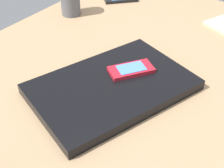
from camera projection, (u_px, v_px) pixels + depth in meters
The scene contains 3 objects.
desk_surface at pixel (108, 78), 77.36cm from camera, with size 120.00×80.00×3.00cm, color tan.
laptop_closed at pixel (112, 87), 70.31cm from camera, with size 35.69×23.56×2.39cm, color black.
cell_phone_on_laptop at pixel (131, 70), 72.75cm from camera, with size 11.54×10.26×1.08cm.
Camera 1 is at (-50.19, -36.11, 48.03)cm, focal length 49.25 mm.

